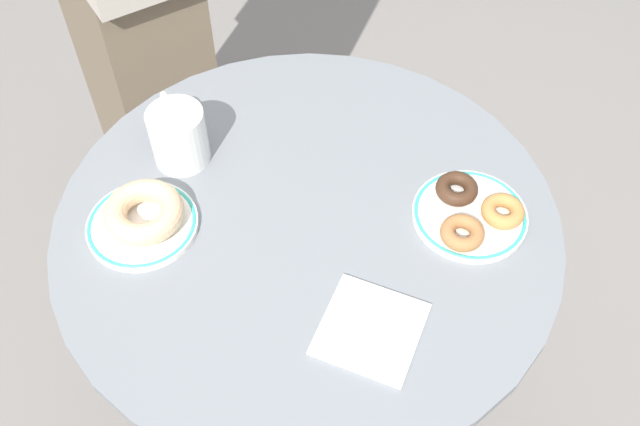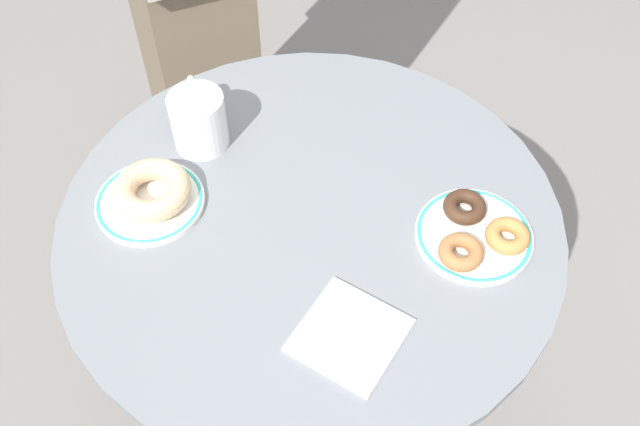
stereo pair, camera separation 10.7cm
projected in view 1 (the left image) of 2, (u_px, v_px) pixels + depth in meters
ground_plane at (313, 416)px, 1.72m from camera, size 7.00×7.00×0.02m
cafe_table at (311, 305)px, 1.30m from camera, size 0.79×0.79×0.78m
plate_left at (144, 224)px, 1.08m from camera, size 0.17×0.17×0.01m
plate_right at (472, 218)px, 1.09m from camera, size 0.18×0.18×0.01m
donut_glazed at (146, 211)px, 1.07m from camera, size 0.12×0.12×0.04m
donut_old_fashioned at (505, 212)px, 1.07m from camera, size 0.09×0.09×0.02m
donut_chocolate at (459, 189)px, 1.10m from camera, size 0.09×0.09×0.02m
donut_cinnamon at (464, 233)px, 1.05m from camera, size 0.08×0.08×0.02m
paper_napkin at (372, 329)px, 0.97m from camera, size 0.18×0.18×0.01m
coffee_mug at (180, 134)px, 1.14m from camera, size 0.09×0.13×0.10m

